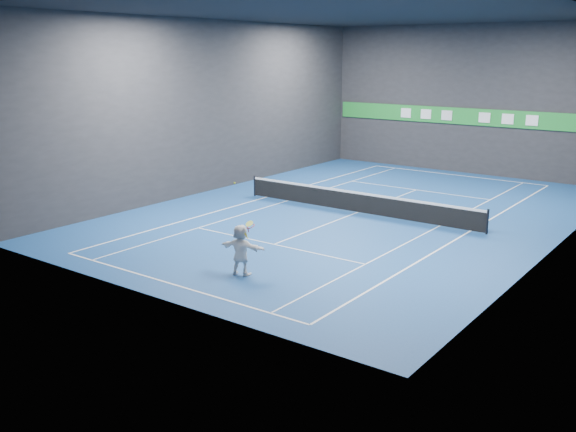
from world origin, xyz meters
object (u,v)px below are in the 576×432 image
Objects in this scene: player at (241,250)px; tennis_net at (357,201)px; tennis_ball at (235,183)px; tennis_racket at (250,227)px.

player is 0.14× the size of tennis_net.
tennis_ball is (-0.38, 0.18, 2.21)m from player.
player is 26.73× the size of tennis_ball.
player is 2.63× the size of tennis_racket.
player is 9.93m from tennis_net.
tennis_ball is at bearing 169.71° from tennis_racket.
tennis_ball is 0.10× the size of tennis_racket.
player is 2.25m from tennis_ball.
tennis_ball is 1.58m from tennis_racket.
tennis_net is at bearing 99.43° from tennis_racket.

